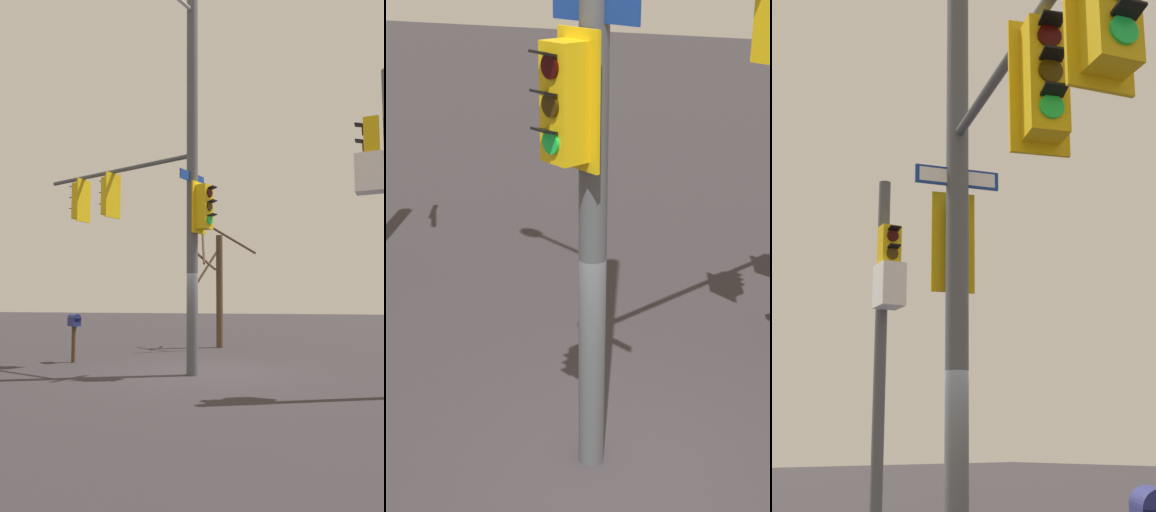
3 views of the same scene
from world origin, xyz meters
TOP-DOWN VIEW (x-y plane):
  - ground_plane at (0.00, 0.00)m, footprint 80.00×80.00m
  - main_signal_pole_assembly at (-0.96, -0.08)m, footprint 5.57×4.75m
  - secondary_pole_assembly at (4.04, -2.12)m, footprint 0.81×0.57m
  - mailbox at (-3.93, 1.21)m, footprint 0.49×0.47m
  - bare_tree_across_street at (-0.22, 5.86)m, footprint 2.40×2.35m

SIDE VIEW (x-z plane):
  - ground_plane at x=0.00m, z-range 0.00..0.00m
  - mailbox at x=-3.93m, z-range 0.40..1.81m
  - bare_tree_across_street at x=-0.22m, z-range 0.13..4.63m
  - secondary_pole_assembly at x=4.04m, z-range 0.69..7.20m
  - main_signal_pole_assembly at x=-0.96m, z-range 0.16..9.89m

